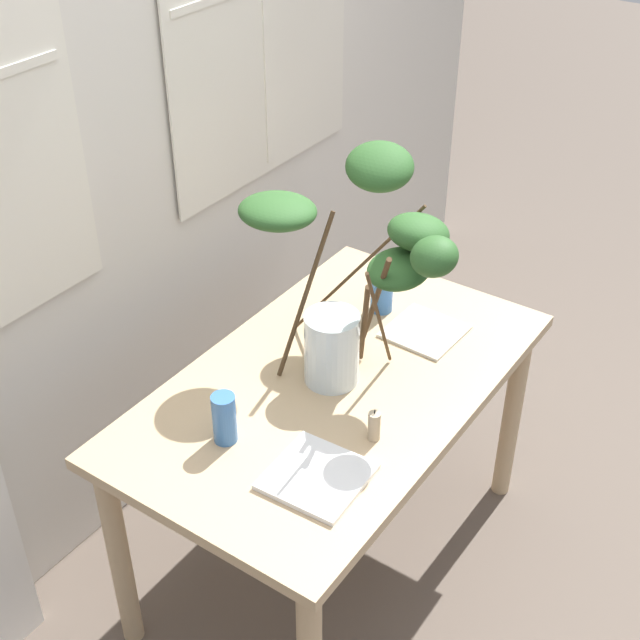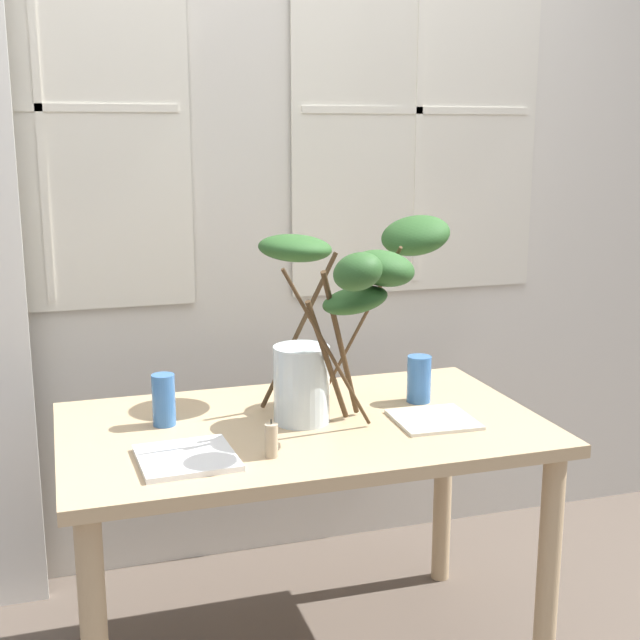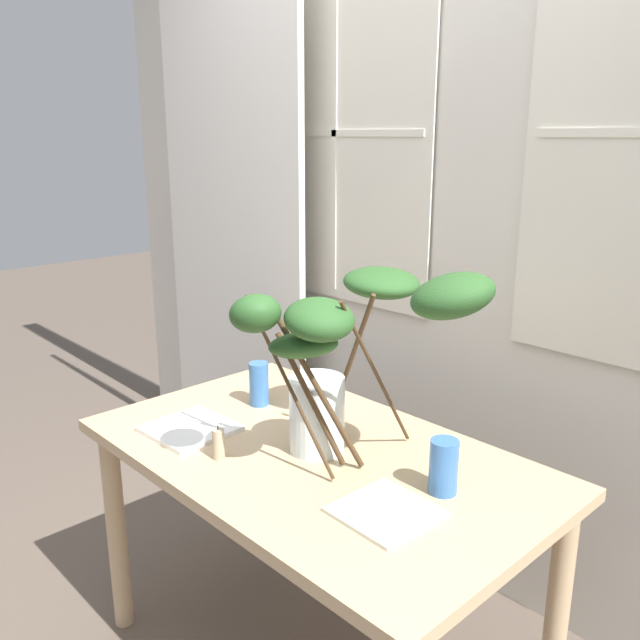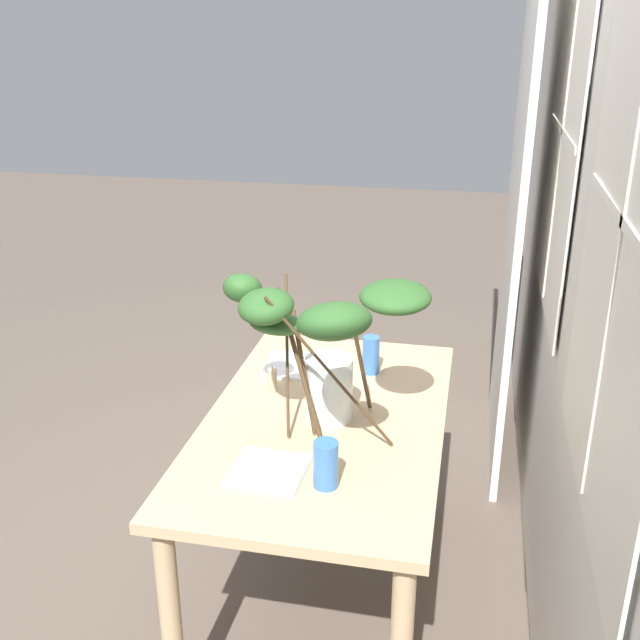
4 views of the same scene
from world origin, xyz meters
The scene contains 8 objects.
back_wall_with_windows centered at (0.00, 0.77, 1.41)m, with size 4.18×0.14×2.81m.
dining_table centered at (0.00, 0.00, 0.62)m, with size 1.28×0.76×0.72m.
vase_with_branches centered at (0.11, 0.02, 1.05)m, with size 0.58×0.65×0.56m.
drinking_glass_blue_left centered at (-0.36, 0.09, 0.79)m, with size 0.06×0.06×0.14m, color #386BAD.
drinking_glass_blue_right centered at (0.37, 0.08, 0.79)m, with size 0.07×0.07×0.14m, color #386BAD.
plate_square_left centered at (-0.34, -0.18, 0.73)m, with size 0.23×0.23×0.01m, color white.
plate_square_right centered at (0.34, -0.09, 0.73)m, with size 0.21×0.21×0.01m, color silver.
pillar_candle centered at (-0.14, -0.21, 0.76)m, with size 0.03×0.03×0.09m.
Camera 2 is at (-0.61, -2.09, 1.49)m, focal length 47.87 mm.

